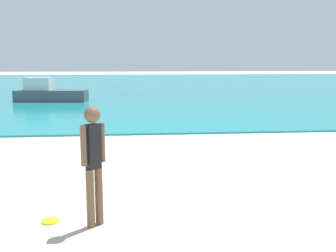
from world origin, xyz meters
name	(u,v)px	position (x,y,z in m)	size (l,w,h in m)	color
water	(143,83)	(0.00, 44.33, 0.03)	(160.00, 60.00, 0.06)	teal
person_standing	(93,159)	(-1.80, 7.55, 0.95)	(0.31, 0.28, 1.68)	brown
frisbee	(50,221)	(-2.45, 7.72, 0.01)	(0.25, 0.25, 0.03)	yellow
boat_near	(49,93)	(-5.97, 25.04, 0.53)	(4.08, 1.65, 1.35)	#4C4C51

